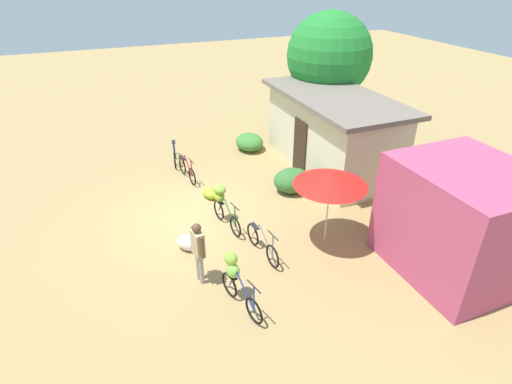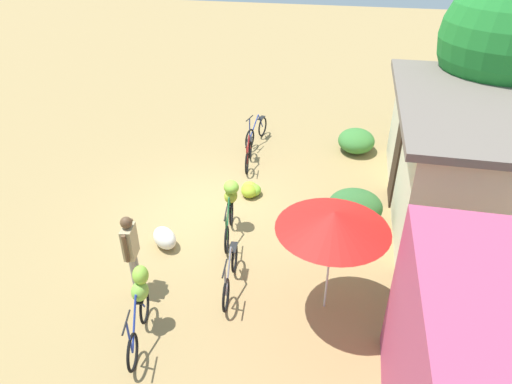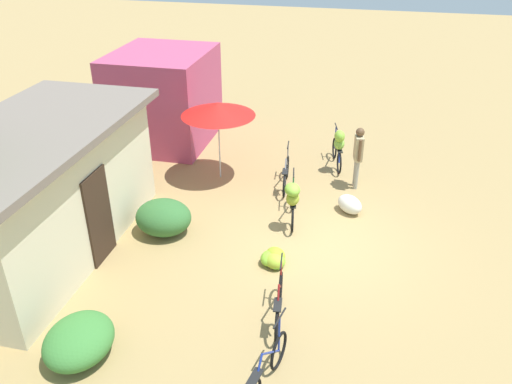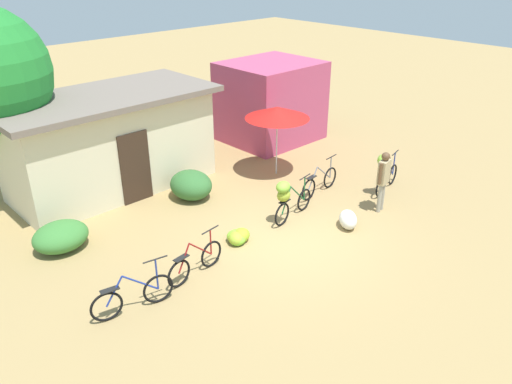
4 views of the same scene
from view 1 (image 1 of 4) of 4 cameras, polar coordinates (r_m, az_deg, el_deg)
ground_plane at (r=12.84m, az=-8.46°, el=-3.36°), size 60.00×60.00×0.00m
building_low at (r=15.47m, az=10.52°, el=8.29°), size 6.08×3.06×2.79m
shop_pink at (r=11.13m, az=26.67°, el=-3.62°), size 3.20×2.80×2.80m
tree_behind_building at (r=17.64m, az=10.17°, el=18.14°), size 3.44×3.44×5.28m
hedge_bush_front_left at (r=17.12m, az=-0.92°, el=6.99°), size 1.30×1.12×0.66m
hedge_bush_front_right at (r=13.94m, az=5.07°, el=1.62°), size 1.11×1.28×0.80m
market_umbrella at (r=10.74m, az=10.35°, el=1.77°), size 1.96×1.96×2.16m
bicycle_leftmost at (r=16.30m, az=-11.30°, el=5.27°), size 1.66×0.38×1.03m
bicycle_near_pile at (r=14.89m, az=-9.57°, el=2.99°), size 1.59×0.26×0.94m
bicycle_center_loaded at (r=12.07m, az=-4.75°, el=-1.32°), size 1.64×0.49×1.19m
bicycle_by_shop at (r=10.94m, az=0.89°, el=-7.26°), size 1.71×0.25×0.98m
bicycle_rightmost at (r=9.38m, az=-2.86°, el=-11.77°), size 1.59×0.46×1.26m
banana_pile_on_ground at (r=13.72m, az=-6.32°, el=-0.16°), size 0.77×0.62×0.32m
produce_sack at (r=11.36m, az=-9.36°, el=-6.98°), size 0.80×0.81×0.44m
person_vendor at (r=9.80m, az=-8.08°, el=-7.60°), size 0.57×0.27×1.69m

